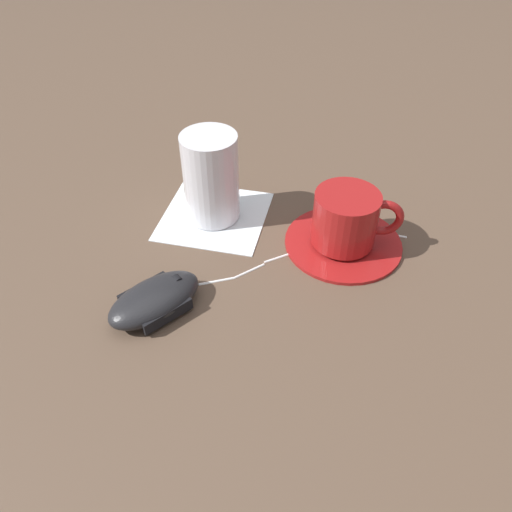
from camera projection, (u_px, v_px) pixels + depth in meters
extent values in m
plane|color=brown|center=(262.00, 255.00, 0.62)|extent=(3.00, 3.00, 0.00)
cylinder|color=maroon|center=(343.00, 242.00, 0.63)|extent=(0.15, 0.15, 0.01)
cylinder|color=maroon|center=(345.00, 218.00, 0.60)|extent=(0.08, 0.08, 0.07)
torus|color=maroon|center=(383.00, 218.00, 0.60)|extent=(0.02, 0.05, 0.05)
ellipsoid|color=black|center=(155.00, 299.00, 0.54)|extent=(0.12, 0.11, 0.03)
cylinder|color=black|center=(177.00, 281.00, 0.55)|extent=(0.01, 0.01, 0.01)
cube|color=black|center=(142.00, 288.00, 0.56)|extent=(0.05, 0.04, 0.01)
cube|color=black|center=(169.00, 316.00, 0.53)|extent=(0.05, 0.04, 0.01)
cylinder|color=white|center=(217.00, 280.00, 0.58)|extent=(0.02, 0.04, 0.00)
cylinder|color=white|center=(249.00, 270.00, 0.60)|extent=(0.03, 0.03, 0.00)
cylinder|color=white|center=(279.00, 259.00, 0.61)|extent=(0.03, 0.03, 0.00)
cylinder|color=white|center=(304.00, 245.00, 0.63)|extent=(0.04, 0.02, 0.00)
cylinder|color=white|center=(327.00, 233.00, 0.65)|extent=(0.03, 0.04, 0.00)
cylinder|color=white|center=(357.00, 230.00, 0.65)|extent=(0.01, 0.04, 0.00)
cylinder|color=white|center=(390.00, 234.00, 0.65)|extent=(0.01, 0.04, 0.00)
sphere|color=white|center=(199.00, 284.00, 0.58)|extent=(0.00, 0.00, 0.00)
sphere|color=white|center=(234.00, 277.00, 0.59)|extent=(0.00, 0.00, 0.00)
sphere|color=white|center=(264.00, 264.00, 0.60)|extent=(0.00, 0.00, 0.00)
sphere|color=white|center=(294.00, 254.00, 0.62)|extent=(0.00, 0.00, 0.00)
sphere|color=white|center=(313.00, 237.00, 0.64)|extent=(0.00, 0.00, 0.00)
sphere|color=white|center=(341.00, 229.00, 0.65)|extent=(0.00, 0.00, 0.00)
sphere|color=white|center=(373.00, 231.00, 0.65)|extent=(0.00, 0.00, 0.00)
sphere|color=white|center=(406.00, 236.00, 0.64)|extent=(0.00, 0.00, 0.00)
cube|color=white|center=(215.00, 216.00, 0.67)|extent=(0.14, 0.14, 0.00)
cylinder|color=silver|center=(211.00, 178.00, 0.64)|extent=(0.07, 0.07, 0.12)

